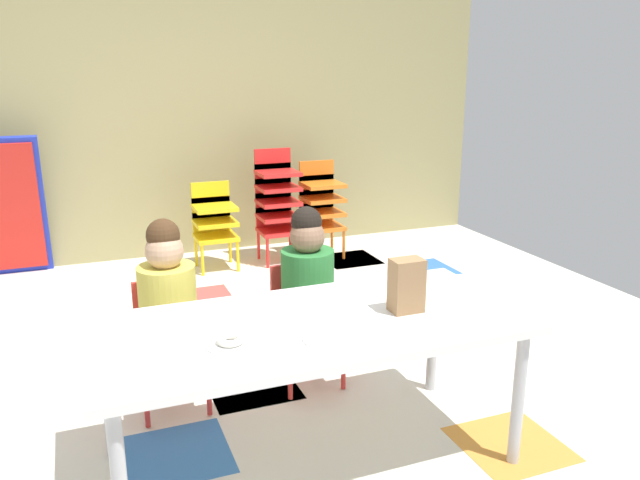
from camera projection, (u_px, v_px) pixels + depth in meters
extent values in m
cube|color=silver|center=(252.00, 388.00, 3.22)|extent=(5.71, 5.08, 0.02)
cube|color=#336BB2|center=(425.00, 269.00, 5.06)|extent=(0.43, 0.43, 0.00)
cube|color=gray|center=(141.00, 332.00, 3.86)|extent=(0.43, 0.43, 0.00)
cube|color=#B24C47|center=(200.00, 298.00, 4.43)|extent=(0.43, 0.43, 0.00)
cube|color=orange|center=(510.00, 444.00, 2.72)|extent=(0.43, 0.43, 0.00)
cube|color=#336BB2|center=(252.00, 386.00, 3.22)|extent=(0.43, 0.43, 0.00)
cube|color=#B24C47|center=(350.00, 259.00, 5.30)|extent=(0.43, 0.43, 0.00)
cube|color=orange|center=(350.00, 259.00, 5.30)|extent=(0.43, 0.43, 0.00)
cube|color=#336BB2|center=(177.00, 454.00, 2.65)|extent=(0.43, 0.43, 0.00)
cube|color=#478C51|center=(252.00, 386.00, 3.22)|extent=(0.43, 0.43, 0.00)
cube|color=silver|center=(350.00, 259.00, 5.30)|extent=(0.43, 0.43, 0.00)
cube|color=tan|center=(164.00, 93.00, 5.13)|extent=(5.71, 0.10, 2.70)
cube|color=white|center=(311.00, 325.00, 2.47)|extent=(1.69, 0.77, 0.04)
cylinder|color=#B2B2B7|center=(518.00, 399.00, 2.53)|extent=(0.05, 0.05, 0.58)
cylinder|color=#B2B2B7|center=(107.00, 392.00, 2.58)|extent=(0.05, 0.05, 0.58)
cylinder|color=#B2B2B7|center=(433.00, 336.00, 3.12)|extent=(0.05, 0.05, 0.58)
cube|color=red|center=(171.00, 350.00, 2.93)|extent=(0.32, 0.30, 0.03)
cube|color=red|center=(164.00, 309.00, 3.03)|extent=(0.29, 0.02, 0.30)
cylinder|color=#D8C64C|center=(168.00, 306.00, 2.87)|extent=(0.26, 0.26, 0.38)
sphere|color=tan|center=(164.00, 251.00, 2.80)|extent=(0.17, 0.17, 0.17)
sphere|color=#472D19|center=(163.00, 235.00, 2.79)|extent=(0.15, 0.15, 0.15)
cylinder|color=red|center=(146.00, 398.00, 2.81)|extent=(0.02, 0.02, 0.28)
cylinder|color=red|center=(208.00, 387.00, 2.90)|extent=(0.02, 0.02, 0.28)
cylinder|color=red|center=(140.00, 372.00, 3.04)|extent=(0.02, 0.02, 0.28)
cylinder|color=red|center=(198.00, 363.00, 3.14)|extent=(0.02, 0.02, 0.28)
cube|color=red|center=(308.00, 329.00, 3.17)|extent=(0.32, 0.30, 0.03)
cube|color=red|center=(298.00, 291.00, 3.26)|extent=(0.29, 0.02, 0.30)
cylinder|color=#2D7A38|center=(308.00, 287.00, 3.11)|extent=(0.29, 0.29, 0.38)
sphere|color=#8C664C|center=(307.00, 237.00, 3.04)|extent=(0.17, 0.17, 0.17)
sphere|color=black|center=(306.00, 222.00, 3.03)|extent=(0.15, 0.15, 0.15)
cylinder|color=red|center=(290.00, 372.00, 3.04)|extent=(0.02, 0.02, 0.28)
cylinder|color=red|center=(343.00, 362.00, 3.14)|extent=(0.02, 0.02, 0.28)
cylinder|color=red|center=(274.00, 350.00, 3.28)|extent=(0.02, 0.02, 0.28)
cylinder|color=red|center=(324.00, 342.00, 3.38)|extent=(0.02, 0.02, 0.28)
cube|color=yellow|center=(216.00, 237.00, 4.99)|extent=(0.32, 0.30, 0.03)
cube|color=yellow|center=(212.00, 222.00, 5.10)|extent=(0.30, 0.02, 0.18)
cube|color=yellow|center=(215.00, 222.00, 4.96)|extent=(0.32, 0.30, 0.03)
cube|color=yellow|center=(211.00, 208.00, 5.06)|extent=(0.30, 0.02, 0.18)
cube|color=yellow|center=(215.00, 208.00, 4.93)|extent=(0.32, 0.30, 0.03)
cube|color=yellow|center=(210.00, 193.00, 5.03)|extent=(0.30, 0.02, 0.18)
cylinder|color=yellow|center=(202.00, 259.00, 4.86)|extent=(0.02, 0.02, 0.26)
cylinder|color=yellow|center=(238.00, 256.00, 4.96)|extent=(0.02, 0.02, 0.26)
cylinder|color=yellow|center=(196.00, 250.00, 5.10)|extent=(0.02, 0.02, 0.26)
cylinder|color=yellow|center=(230.00, 247.00, 5.19)|extent=(0.02, 0.02, 0.26)
cube|color=red|center=(279.00, 231.00, 5.18)|extent=(0.32, 0.30, 0.03)
cube|color=red|center=(274.00, 217.00, 5.28)|extent=(0.30, 0.02, 0.18)
cube|color=red|center=(279.00, 217.00, 5.15)|extent=(0.32, 0.30, 0.03)
cube|color=red|center=(273.00, 203.00, 5.25)|extent=(0.30, 0.02, 0.18)
cube|color=red|center=(278.00, 202.00, 5.11)|extent=(0.32, 0.30, 0.03)
cube|color=red|center=(273.00, 188.00, 5.21)|extent=(0.30, 0.02, 0.18)
cube|color=red|center=(278.00, 188.00, 5.08)|extent=(0.32, 0.30, 0.03)
cube|color=red|center=(273.00, 174.00, 5.18)|extent=(0.30, 0.02, 0.18)
cube|color=red|center=(278.00, 173.00, 5.05)|extent=(0.32, 0.30, 0.03)
cube|color=red|center=(273.00, 159.00, 5.15)|extent=(0.30, 0.02, 0.18)
cylinder|color=red|center=(268.00, 252.00, 5.05)|extent=(0.02, 0.02, 0.26)
cylinder|color=red|center=(301.00, 249.00, 5.15)|extent=(0.02, 0.02, 0.26)
cylinder|color=red|center=(259.00, 244.00, 5.28)|extent=(0.02, 0.02, 0.26)
cylinder|color=red|center=(290.00, 241.00, 5.38)|extent=(0.02, 0.02, 0.26)
cube|color=orange|center=(323.00, 227.00, 5.31)|extent=(0.32, 0.30, 0.03)
cube|color=orange|center=(317.00, 213.00, 5.41)|extent=(0.30, 0.02, 0.18)
cube|color=orange|center=(323.00, 213.00, 5.28)|extent=(0.32, 0.30, 0.03)
cube|color=orange|center=(317.00, 199.00, 5.38)|extent=(0.30, 0.02, 0.18)
cube|color=orange|center=(323.00, 199.00, 5.25)|extent=(0.32, 0.30, 0.03)
cube|color=orange|center=(316.00, 185.00, 5.35)|extent=(0.30, 0.02, 0.18)
cube|color=orange|center=(323.00, 185.00, 5.22)|extent=(0.32, 0.30, 0.03)
cube|color=orange|center=(316.00, 171.00, 5.32)|extent=(0.30, 0.02, 0.18)
cylinder|color=orange|center=(312.00, 247.00, 5.18)|extent=(0.02, 0.02, 0.26)
cylinder|color=orange|center=(344.00, 244.00, 5.28)|extent=(0.02, 0.02, 0.26)
cylinder|color=orange|center=(302.00, 239.00, 5.41)|extent=(0.02, 0.02, 0.26)
cylinder|color=orange|center=(332.00, 236.00, 5.51)|extent=(0.02, 0.02, 0.26)
cube|color=#9E754C|center=(407.00, 285.00, 2.54)|extent=(0.13, 0.09, 0.22)
cylinder|color=white|center=(230.00, 344.00, 2.25)|extent=(0.18, 0.18, 0.01)
cylinder|color=white|center=(327.00, 339.00, 2.30)|extent=(0.18, 0.18, 0.01)
torus|color=white|center=(230.00, 340.00, 2.25)|extent=(0.10, 0.10, 0.03)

